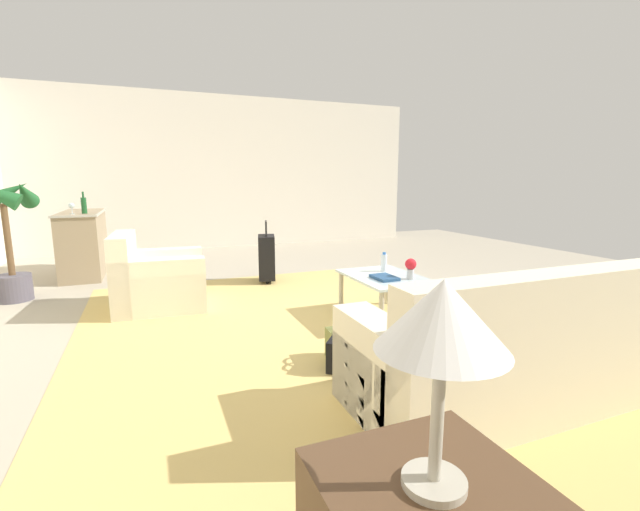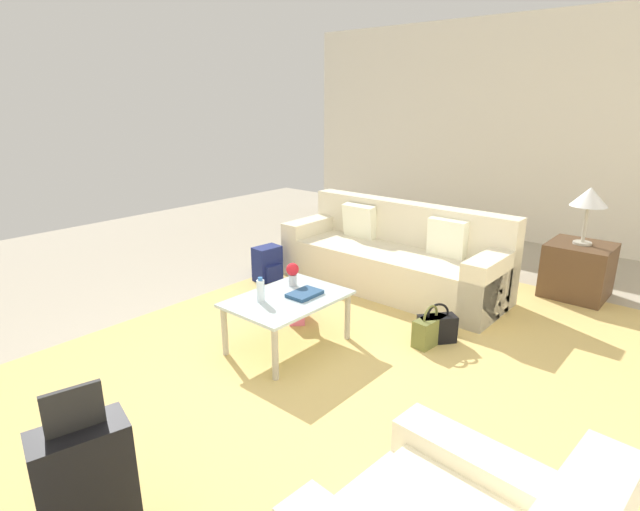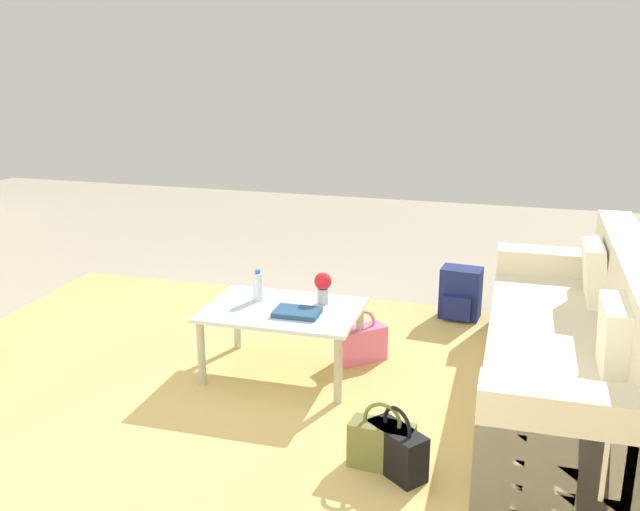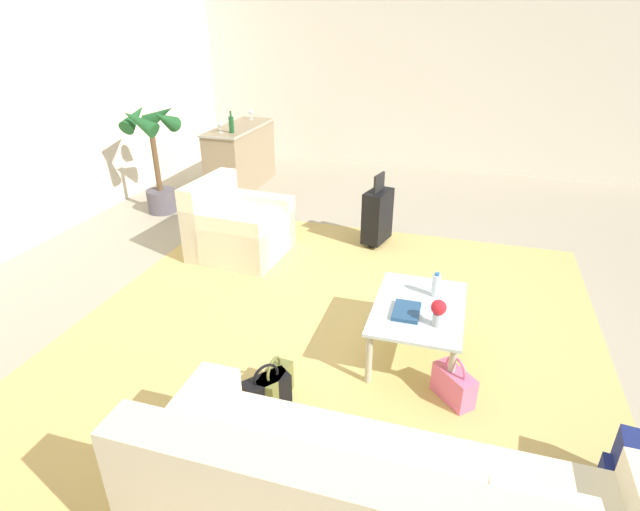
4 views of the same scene
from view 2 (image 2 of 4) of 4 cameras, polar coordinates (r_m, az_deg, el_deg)
ground_plane at (r=3.73m, az=-2.33°, el=-14.86°), size 12.00×12.00×0.00m
wall_left at (r=7.67m, az=24.88°, el=12.63°), size 0.12×8.00×3.10m
area_rug at (r=4.02m, az=5.78°, el=-12.27°), size 5.20×4.40×0.01m
couch at (r=5.53m, az=8.62°, el=-0.44°), size 0.88×2.46×0.91m
coffee_table at (r=4.11m, az=-3.72°, el=-5.55°), size 0.97×0.68×0.45m
water_bottle at (r=3.99m, az=-6.80°, el=-3.98°), size 0.06×0.06×0.20m
coffee_table_book at (r=4.11m, az=-1.77°, el=-4.39°), size 0.28×0.20×0.03m
flower_vase at (r=4.29m, az=-3.15°, el=-1.92°), size 0.11×0.11×0.21m
side_table at (r=5.87m, az=27.37°, el=-1.48°), size 0.61×0.61×0.57m
table_lamp at (r=5.69m, az=28.43°, el=5.73°), size 0.35×0.35×0.59m
suitcase_black at (r=2.65m, az=-25.15°, el=-22.67°), size 0.44×0.31×0.85m
handbag_olive at (r=4.35m, az=12.40°, el=-8.34°), size 0.33×0.17×0.36m
handbag_pink at (r=4.71m, az=-2.67°, el=-5.85°), size 0.33×0.32×0.36m
handbag_black at (r=4.40m, az=13.22°, el=-8.07°), size 0.34×0.31×0.36m
backpack_navy at (r=5.70m, az=-5.98°, el=-1.02°), size 0.32×0.28×0.40m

